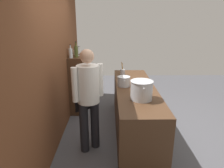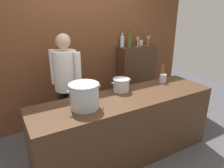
{
  "view_description": "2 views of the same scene",
  "coord_description": "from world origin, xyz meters",
  "px_view_note": "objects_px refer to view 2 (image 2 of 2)",
  "views": [
    {
      "loc": [
        -3.48,
        0.47,
        2.09
      ],
      "look_at": [
        0.13,
        0.42,
        0.92
      ],
      "focal_mm": 32.78,
      "sensor_mm": 36.0,
      "label": 1
    },
    {
      "loc": [
        -1.39,
        -2.04,
        1.98
      ],
      "look_at": [
        0.03,
        0.43,
        0.94
      ],
      "focal_mm": 33.28,
      "sensor_mm": 36.0,
      "label": 2
    }
  ],
  "objects_px": {
    "chef": "(66,81)",
    "stockpot_small": "(121,85)",
    "spice_tin_cream": "(140,43)",
    "wine_bottle_olive": "(129,41)",
    "stockpot_large": "(84,96)",
    "wine_glass_wide": "(148,38)",
    "utensil_crock": "(163,78)",
    "wine_glass_tall": "(138,40)",
    "wine_bottle_clear": "(122,41)"
  },
  "relations": [
    {
      "from": "stockpot_large",
      "to": "spice_tin_cream",
      "type": "height_order",
      "value": "spice_tin_cream"
    },
    {
      "from": "wine_glass_tall",
      "to": "spice_tin_cream",
      "type": "distance_m",
      "value": 0.17
    },
    {
      "from": "chef",
      "to": "stockpot_small",
      "type": "bearing_deg",
      "value": -170.08
    },
    {
      "from": "chef",
      "to": "spice_tin_cream",
      "type": "xyz_separation_m",
      "value": [
        1.67,
        0.44,
        0.38
      ]
    },
    {
      "from": "stockpot_large",
      "to": "spice_tin_cream",
      "type": "xyz_separation_m",
      "value": [
        1.73,
        1.25,
        0.29
      ]
    },
    {
      "from": "stockpot_small",
      "to": "wine_bottle_olive",
      "type": "distance_m",
      "value": 1.31
    },
    {
      "from": "chef",
      "to": "utensil_crock",
      "type": "distance_m",
      "value": 1.46
    },
    {
      "from": "wine_bottle_clear",
      "to": "wine_glass_tall",
      "type": "height_order",
      "value": "wine_bottle_clear"
    },
    {
      "from": "stockpot_small",
      "to": "wine_glass_tall",
      "type": "relative_size",
      "value": 1.7
    },
    {
      "from": "spice_tin_cream",
      "to": "chef",
      "type": "bearing_deg",
      "value": -165.2
    },
    {
      "from": "wine_bottle_olive",
      "to": "utensil_crock",
      "type": "bearing_deg",
      "value": -92.4
    },
    {
      "from": "stockpot_large",
      "to": "stockpot_small",
      "type": "relative_size",
      "value": 1.37
    },
    {
      "from": "utensil_crock",
      "to": "wine_bottle_olive",
      "type": "relative_size",
      "value": 0.9
    },
    {
      "from": "stockpot_small",
      "to": "spice_tin_cream",
      "type": "distance_m",
      "value": 1.54
    },
    {
      "from": "utensil_crock",
      "to": "spice_tin_cream",
      "type": "relative_size",
      "value": 2.88
    },
    {
      "from": "wine_glass_wide",
      "to": "wine_glass_tall",
      "type": "bearing_deg",
      "value": -174.48
    },
    {
      "from": "wine_glass_wide",
      "to": "stockpot_small",
      "type": "bearing_deg",
      "value": -141.81
    },
    {
      "from": "wine_glass_wide",
      "to": "spice_tin_cream",
      "type": "height_order",
      "value": "wine_glass_wide"
    },
    {
      "from": "stockpot_large",
      "to": "wine_bottle_olive",
      "type": "xyz_separation_m",
      "value": [
        1.42,
        1.18,
        0.37
      ]
    },
    {
      "from": "chef",
      "to": "spice_tin_cream",
      "type": "height_order",
      "value": "chef"
    },
    {
      "from": "utensil_crock",
      "to": "wine_bottle_clear",
      "type": "distance_m",
      "value": 1.17
    },
    {
      "from": "stockpot_large",
      "to": "stockpot_small",
      "type": "distance_m",
      "value": 0.68
    },
    {
      "from": "wine_bottle_olive",
      "to": "wine_bottle_clear",
      "type": "height_order",
      "value": "wine_bottle_olive"
    },
    {
      "from": "chef",
      "to": "wine_bottle_clear",
      "type": "height_order",
      "value": "chef"
    },
    {
      "from": "stockpot_large",
      "to": "utensil_crock",
      "type": "distance_m",
      "value": 1.39
    },
    {
      "from": "wine_glass_tall",
      "to": "stockpot_large",
      "type": "bearing_deg",
      "value": -143.71
    },
    {
      "from": "utensil_crock",
      "to": "wine_glass_tall",
      "type": "distance_m",
      "value": 1.09
    },
    {
      "from": "utensil_crock",
      "to": "stockpot_large",
      "type": "bearing_deg",
      "value": -171.86
    },
    {
      "from": "stockpot_large",
      "to": "wine_glass_tall",
      "type": "relative_size",
      "value": 2.32
    },
    {
      "from": "wine_bottle_clear",
      "to": "spice_tin_cream",
      "type": "relative_size",
      "value": 2.73
    },
    {
      "from": "stockpot_large",
      "to": "stockpot_small",
      "type": "xyz_separation_m",
      "value": [
        0.64,
        0.22,
        -0.06
      ]
    },
    {
      "from": "chef",
      "to": "wine_glass_tall",
      "type": "xyz_separation_m",
      "value": [
        1.55,
        0.36,
        0.45
      ]
    },
    {
      "from": "wine_bottle_clear",
      "to": "wine_glass_tall",
      "type": "xyz_separation_m",
      "value": [
        0.27,
        -0.11,
        0.02
      ]
    },
    {
      "from": "spice_tin_cream",
      "to": "wine_bottle_olive",
      "type": "bearing_deg",
      "value": -167.25
    },
    {
      "from": "wine_glass_wide",
      "to": "stockpot_large",
      "type": "bearing_deg",
      "value": -147.44
    },
    {
      "from": "wine_glass_wide",
      "to": "spice_tin_cream",
      "type": "distance_m",
      "value": 0.18
    },
    {
      "from": "chef",
      "to": "stockpot_large",
      "type": "height_order",
      "value": "chef"
    },
    {
      "from": "wine_bottle_clear",
      "to": "spice_tin_cream",
      "type": "xyz_separation_m",
      "value": [
        0.4,
        -0.03,
        -0.05
      ]
    },
    {
      "from": "chef",
      "to": "stockpot_large",
      "type": "distance_m",
      "value": 0.82
    },
    {
      "from": "utensil_crock",
      "to": "wine_glass_wide",
      "type": "distance_m",
      "value": 1.21
    },
    {
      "from": "wine_glass_wide",
      "to": "utensil_crock",
      "type": "bearing_deg",
      "value": -116.63
    },
    {
      "from": "wine_bottle_clear",
      "to": "wine_glass_wide",
      "type": "height_order",
      "value": "wine_bottle_clear"
    },
    {
      "from": "utensil_crock",
      "to": "wine_bottle_olive",
      "type": "xyz_separation_m",
      "value": [
        0.04,
        0.99,
        0.45
      ]
    },
    {
      "from": "wine_glass_wide",
      "to": "chef",
      "type": "bearing_deg",
      "value": -167.95
    },
    {
      "from": "stockpot_small",
      "to": "wine_glass_wide",
      "type": "relative_size",
      "value": 1.65
    },
    {
      "from": "stockpot_small",
      "to": "wine_bottle_clear",
      "type": "xyz_separation_m",
      "value": [
        0.69,
        1.06,
        0.41
      ]
    },
    {
      "from": "spice_tin_cream",
      "to": "utensil_crock",
      "type": "bearing_deg",
      "value": -108.28
    },
    {
      "from": "wine_bottle_olive",
      "to": "wine_glass_wide",
      "type": "height_order",
      "value": "wine_bottle_olive"
    },
    {
      "from": "spice_tin_cream",
      "to": "stockpot_small",
      "type": "bearing_deg",
      "value": -136.59
    },
    {
      "from": "stockpot_small",
      "to": "wine_glass_wide",
      "type": "bearing_deg",
      "value": 38.19
    }
  ]
}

